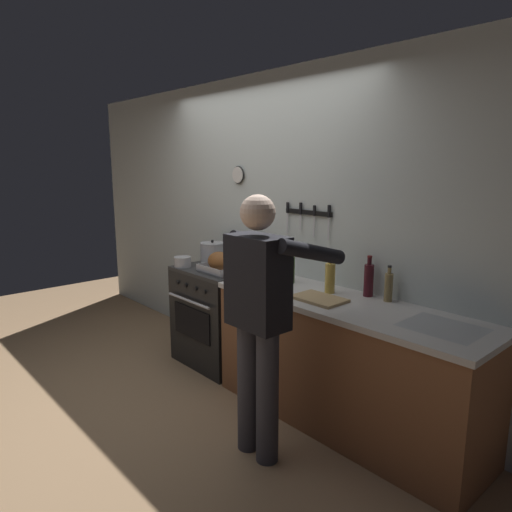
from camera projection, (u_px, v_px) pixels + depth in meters
name	position (u px, v px, depth m)	size (l,w,h in m)	color
ground_plane	(137.00, 405.00, 3.57)	(8.00, 8.00, 0.00)	#937251
wall_back	(265.00, 223.00, 4.20)	(6.00, 0.13, 2.60)	silver
counter_block	(345.00, 363.00, 3.25)	(2.03, 0.65, 0.90)	brown
stove	(220.00, 315.00, 4.29)	(0.76, 0.67, 0.90)	black
person_cook	(260.00, 311.00, 2.81)	(0.51, 0.63, 1.66)	#383842
roasting_pan	(220.00, 263.00, 4.02)	(0.35, 0.26, 0.18)	#B7B7BC
stock_pot	(213.00, 253.00, 4.39)	(0.23, 0.23, 0.23)	#B7B7BC
saucepan	(183.00, 262.00, 4.25)	(0.16, 0.16, 0.09)	#B7B7BC
cutting_board	(319.00, 299.00, 3.21)	(0.36, 0.24, 0.02)	tan
bottle_olive_oil	(291.00, 269.00, 3.66)	(0.07, 0.07, 0.27)	#385623
bottle_cooking_oil	(330.00, 277.00, 3.38)	(0.07, 0.07, 0.28)	gold
bottle_wine_red	(369.00, 279.00, 3.29)	(0.07, 0.07, 0.30)	#47141E
bottle_hot_sauce	(275.00, 271.00, 3.72)	(0.04, 0.04, 0.20)	red
bottle_vinegar	(389.00, 286.00, 3.17)	(0.06, 0.06, 0.25)	#997F4C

